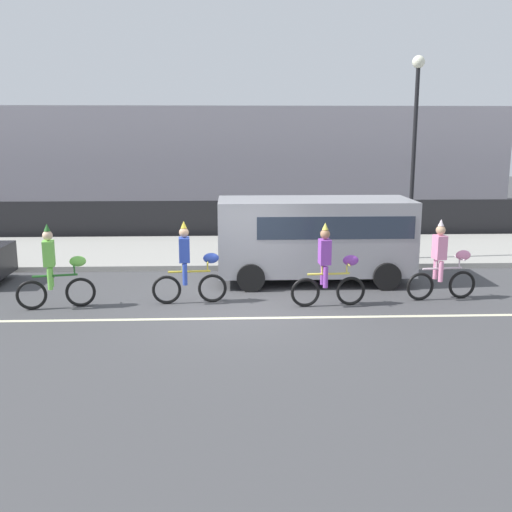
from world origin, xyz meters
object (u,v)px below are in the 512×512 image
at_px(parade_cyclist_purple, 329,270).
at_px(parked_van_grey, 317,233).
at_px(parade_cyclist_pink, 443,265).
at_px(street_lamp_post, 415,128).
at_px(parade_cyclist_cobalt, 190,268).
at_px(parade_cyclist_lime, 55,272).

xyz_separation_m(parade_cyclist_purple, parked_van_grey, (0.05, 2.34, 0.44)).
xyz_separation_m(parade_cyclist_pink, street_lamp_post, (0.38, 4.00, 3.15)).
distance_m(parade_cyclist_pink, parked_van_grey, 3.34).
distance_m(parade_cyclist_cobalt, parked_van_grey, 3.79).
xyz_separation_m(parade_cyclist_cobalt, parade_cyclist_purple, (3.15, -0.37, 0.00)).
relative_size(parade_cyclist_pink, street_lamp_post, 0.33).
xyz_separation_m(parade_cyclist_cobalt, parked_van_grey, (3.20, 1.98, 0.44)).
bearing_deg(parade_cyclist_purple, parade_cyclist_cobalt, 173.38).
xyz_separation_m(parade_cyclist_purple, parade_cyclist_pink, (2.75, 0.44, 0.00)).
bearing_deg(street_lamp_post, parade_cyclist_lime, -154.79).
distance_m(parade_cyclist_purple, street_lamp_post, 6.28).
height_order(parade_cyclist_cobalt, parked_van_grey, parked_van_grey).
bearing_deg(parade_cyclist_purple, parked_van_grey, 88.82).
relative_size(parade_cyclist_lime, parade_cyclist_cobalt, 1.00).
bearing_deg(street_lamp_post, parade_cyclist_pink, -95.49).
bearing_deg(parade_cyclist_purple, street_lamp_post, 54.77).
height_order(parade_cyclist_lime, parade_cyclist_cobalt, same).
bearing_deg(street_lamp_post, parade_cyclist_cobalt, -147.06).
bearing_deg(parade_cyclist_pink, street_lamp_post, 84.51).
relative_size(parade_cyclist_lime, parked_van_grey, 0.38).
xyz_separation_m(parade_cyclist_lime, parade_cyclist_cobalt, (2.96, 0.28, 0.00)).
distance_m(parade_cyclist_lime, parade_cyclist_cobalt, 2.97).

